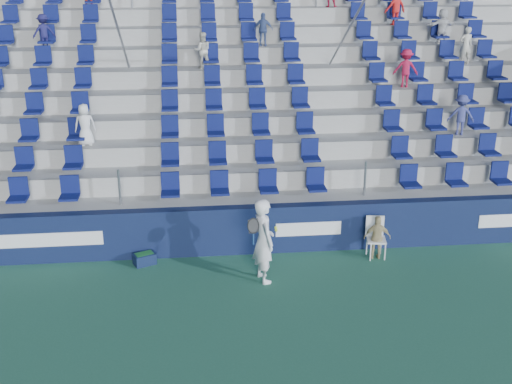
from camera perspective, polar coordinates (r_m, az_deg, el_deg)
ground at (r=13.08m, az=0.39°, el=-11.38°), size 70.00×70.00×0.00m
sponsor_wall at (r=15.57m, az=-0.86°, el=-3.36°), size 24.00×0.32×1.20m
grandstand at (r=19.89m, az=-2.17°, el=6.67°), size 24.00×8.17×6.63m
tennis_player at (r=14.12m, az=0.68°, el=-4.32°), size 0.72×0.81×1.95m
line_judge_chair at (r=15.68m, az=10.58°, el=-3.68°), size 0.50×0.52×1.00m
line_judge at (r=15.56m, az=10.73°, el=-3.99°), size 0.67×0.35×1.09m
ball_bin at (r=15.40m, az=-9.88°, el=-5.82°), size 0.58×0.49×0.28m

